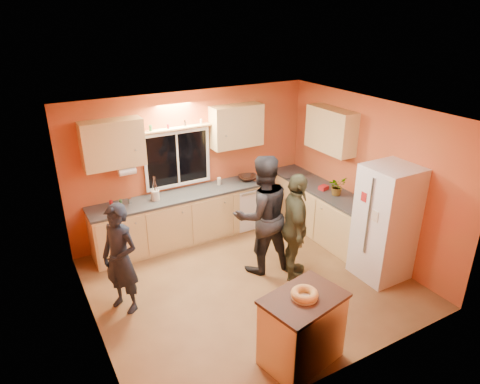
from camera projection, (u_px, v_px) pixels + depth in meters
ground at (250, 282)px, 6.55m from camera, size 4.50×4.50×0.00m
room_shell at (243, 174)px, 6.29m from camera, size 4.54×4.04×2.61m
back_counter at (203, 213)px, 7.73m from camera, size 4.23×0.62×0.90m
right_counter at (329, 215)px, 7.65m from camera, size 0.62×1.84×0.90m
refrigerator at (386, 223)px, 6.40m from camera, size 0.72×0.70×1.80m
island at (302, 329)px, 4.94m from camera, size 1.04×0.80×0.90m
bundt_pastry at (304, 294)px, 4.75m from camera, size 0.31×0.31×0.09m
person_left at (120, 259)px, 5.70m from camera, size 0.63×0.69×1.58m
person_center at (262, 215)px, 6.53m from camera, size 1.00×0.82×1.91m
person_right at (295, 228)px, 6.36m from camera, size 0.84×1.08×1.71m
mixing_bowl at (247, 178)px, 7.98m from camera, size 0.39×0.39×0.08m
utensil_crock at (155, 195)px, 7.14m from camera, size 0.14×0.14×0.17m
potted_plant at (337, 186)px, 7.30m from camera, size 0.31×0.28×0.33m
red_box at (323, 188)px, 7.56m from camera, size 0.18×0.15×0.07m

